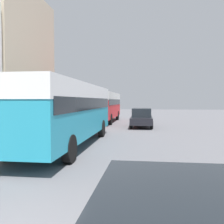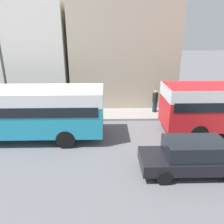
% 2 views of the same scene
% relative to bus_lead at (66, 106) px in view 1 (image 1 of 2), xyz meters
% --- Properties ---
extents(building_far_terrace, '(5.73, 8.24, 10.49)m').
position_rel_bus_lead_xyz_m(building_far_terrace, '(-7.50, 6.75, 3.32)').
color(building_far_terrace, '#BCAD93').
rests_on(building_far_terrace, ground_plane).
extents(bus_lead, '(2.59, 10.37, 2.95)m').
position_rel_bus_lead_xyz_m(bus_lead, '(0.00, 0.00, 0.00)').
color(bus_lead, teal).
rests_on(bus_lead, ground_plane).
extents(bus_following, '(2.50, 9.39, 2.97)m').
position_rel_bus_lead_xyz_m(bus_following, '(-0.47, 13.43, 0.01)').
color(bus_following, red).
rests_on(bus_following, ground_plane).
extents(car_crossing, '(1.79, 4.59, 1.55)m').
position_rel_bus_lead_xyz_m(car_crossing, '(3.45, 9.11, -1.12)').
color(car_crossing, black).
rests_on(car_crossing, ground_plane).
extents(pedestrian_near_curb, '(0.40, 0.40, 1.66)m').
position_rel_bus_lead_xyz_m(pedestrian_near_curb, '(-3.82, 8.98, -0.93)').
color(pedestrian_near_curb, '#232838').
rests_on(pedestrian_near_curb, sidewalk).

